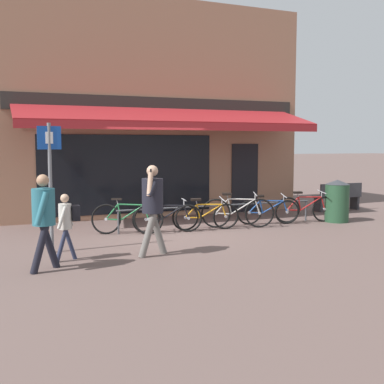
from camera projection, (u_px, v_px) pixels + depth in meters
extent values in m
plane|color=brown|center=(168.00, 232.00, 11.41)|extent=(160.00, 160.00, 0.00)
cube|color=#9E7056|center=(146.00, 112.00, 15.03)|extent=(8.97, 3.00, 6.20)
cube|color=black|center=(129.00, 174.00, 13.44)|extent=(4.93, 0.04, 2.20)
cube|color=black|center=(245.00, 178.00, 14.84)|extent=(0.90, 0.04, 2.10)
cube|color=#282623|center=(162.00, 105.00, 13.62)|extent=(8.52, 0.06, 0.44)
cube|color=maroon|center=(172.00, 115.00, 12.86)|extent=(8.07, 1.77, 0.50)
cube|color=maroon|center=(184.00, 126.00, 12.08)|extent=(8.07, 0.03, 0.20)
cylinder|color=#47494F|center=(220.00, 205.00, 12.11)|extent=(5.31, 0.04, 0.04)
cylinder|color=#47494F|center=(118.00, 222.00, 11.16)|extent=(0.04, 0.04, 0.55)
cylinder|color=#47494F|center=(306.00, 211.00, 13.12)|extent=(0.04, 0.04, 0.55)
torus|color=black|center=(149.00, 219.00, 11.18)|extent=(0.70, 0.40, 0.70)
cylinder|color=#9E9EA3|center=(149.00, 219.00, 11.18)|extent=(0.09, 0.09, 0.08)
torus|color=black|center=(106.00, 219.00, 11.19)|extent=(0.70, 0.40, 0.70)
cylinder|color=#9E9EA3|center=(106.00, 219.00, 11.19)|extent=(0.09, 0.09, 0.08)
cylinder|color=#23703D|center=(132.00, 212.00, 11.19)|extent=(0.54, 0.20, 0.37)
cylinder|color=#23703D|center=(131.00, 205.00, 11.20)|extent=(0.57, 0.27, 0.05)
cylinder|color=#23703D|center=(119.00, 212.00, 11.19)|extent=(0.10, 0.12, 0.37)
cylinder|color=#23703D|center=(114.00, 219.00, 11.19)|extent=(0.33, 0.17, 0.05)
cylinder|color=#23703D|center=(112.00, 212.00, 11.20)|extent=(0.30, 0.10, 0.36)
cylinder|color=#23703D|center=(146.00, 212.00, 11.18)|extent=(0.13, 0.13, 0.34)
cylinder|color=#9E9EA3|center=(117.00, 202.00, 11.20)|extent=(0.06, 0.06, 0.11)
cube|color=black|center=(117.00, 199.00, 11.21)|extent=(0.26, 0.19, 0.06)
cylinder|color=#9E9EA3|center=(144.00, 202.00, 11.19)|extent=(0.04, 0.05, 0.14)
cylinder|color=#9E9EA3|center=(144.00, 199.00, 11.20)|extent=(0.23, 0.49, 0.09)
torus|color=black|center=(189.00, 218.00, 11.46)|extent=(0.66, 0.17, 0.66)
cylinder|color=#9E9EA3|center=(189.00, 218.00, 11.46)|extent=(0.08, 0.07, 0.07)
torus|color=black|center=(146.00, 220.00, 11.26)|extent=(0.66, 0.17, 0.66)
cylinder|color=#9E9EA3|center=(146.00, 220.00, 11.26)|extent=(0.08, 0.07, 0.07)
cylinder|color=black|center=(173.00, 213.00, 11.37)|extent=(0.57, 0.13, 0.35)
cylinder|color=black|center=(171.00, 206.00, 11.35)|extent=(0.62, 0.15, 0.05)
cylinder|color=black|center=(159.00, 213.00, 11.31)|extent=(0.11, 0.06, 0.35)
cylinder|color=black|center=(153.00, 220.00, 11.29)|extent=(0.36, 0.10, 0.05)
cylinder|color=black|center=(152.00, 213.00, 11.27)|extent=(0.31, 0.09, 0.34)
cylinder|color=black|center=(186.00, 212.00, 11.44)|extent=(0.15, 0.06, 0.32)
cylinder|color=#9E9EA3|center=(157.00, 203.00, 11.28)|extent=(0.06, 0.03, 0.11)
cube|color=black|center=(156.00, 201.00, 11.27)|extent=(0.25, 0.14, 0.05)
cylinder|color=#9E9EA3|center=(184.00, 203.00, 11.41)|extent=(0.03, 0.03, 0.14)
cylinder|color=#9E9EA3|center=(184.00, 200.00, 11.40)|extent=(0.12, 0.52, 0.03)
torus|color=black|center=(226.00, 216.00, 11.78)|extent=(0.67, 0.25, 0.65)
cylinder|color=#9E9EA3|center=(226.00, 216.00, 11.78)|extent=(0.08, 0.08, 0.08)
torus|color=black|center=(185.00, 218.00, 11.59)|extent=(0.67, 0.25, 0.65)
cylinder|color=#9E9EA3|center=(185.00, 218.00, 11.59)|extent=(0.08, 0.08, 0.08)
cylinder|color=orange|center=(211.00, 211.00, 11.68)|extent=(0.55, 0.18, 0.35)
cylinder|color=orange|center=(210.00, 204.00, 11.63)|extent=(0.62, 0.15, 0.05)
cylinder|color=orange|center=(198.00, 211.00, 11.62)|extent=(0.12, 0.07, 0.34)
cylinder|color=orange|center=(193.00, 218.00, 11.62)|extent=(0.35, 0.10, 0.05)
cylinder|color=orange|center=(191.00, 211.00, 11.58)|extent=(0.30, 0.13, 0.34)
cylinder|color=orange|center=(224.00, 210.00, 11.74)|extent=(0.15, 0.05, 0.31)
cylinder|color=#9E9EA3|center=(196.00, 202.00, 11.56)|extent=(0.06, 0.03, 0.11)
cube|color=black|center=(196.00, 200.00, 11.54)|extent=(0.26, 0.15, 0.06)
cylinder|color=#9E9EA3|center=(222.00, 202.00, 11.68)|extent=(0.03, 0.05, 0.14)
cylinder|color=#9E9EA3|center=(222.00, 199.00, 11.66)|extent=(0.12, 0.51, 0.09)
torus|color=black|center=(259.00, 213.00, 12.02)|extent=(0.73, 0.36, 0.74)
cylinder|color=#9E9EA3|center=(259.00, 213.00, 12.02)|extent=(0.09, 0.09, 0.07)
torus|color=black|center=(216.00, 213.00, 11.99)|extent=(0.73, 0.36, 0.74)
cylinder|color=#9E9EA3|center=(216.00, 213.00, 11.99)|extent=(0.09, 0.09, 0.07)
cylinder|color=#BCB7B2|center=(243.00, 207.00, 11.98)|extent=(0.57, 0.27, 0.40)
cylinder|color=#BCB7B2|center=(242.00, 199.00, 11.94)|extent=(0.64, 0.27, 0.05)
cylinder|color=#BCB7B2|center=(230.00, 206.00, 11.97)|extent=(0.12, 0.04, 0.39)
cylinder|color=#BCB7B2|center=(224.00, 214.00, 12.00)|extent=(0.37, 0.16, 0.05)
cylinder|color=#BCB7B2|center=(222.00, 206.00, 11.96)|extent=(0.31, 0.18, 0.39)
cylinder|color=#BCB7B2|center=(257.00, 206.00, 11.99)|extent=(0.16, 0.05, 0.36)
cylinder|color=#9E9EA3|center=(228.00, 197.00, 11.92)|extent=(0.06, 0.03, 0.11)
cube|color=black|center=(227.00, 194.00, 11.91)|extent=(0.26, 0.18, 0.06)
cylinder|color=#9E9EA3|center=(255.00, 197.00, 11.94)|extent=(0.04, 0.04, 0.14)
cylinder|color=#9E9EA3|center=(255.00, 194.00, 11.93)|extent=(0.20, 0.50, 0.07)
torus|color=black|center=(287.00, 212.00, 12.56)|extent=(0.66, 0.30, 0.65)
cylinder|color=#9E9EA3|center=(287.00, 212.00, 12.56)|extent=(0.09, 0.08, 0.08)
torus|color=black|center=(249.00, 213.00, 12.46)|extent=(0.66, 0.30, 0.65)
cylinder|color=#9E9EA3|center=(249.00, 213.00, 12.46)|extent=(0.09, 0.08, 0.08)
cylinder|color=#1E4793|center=(273.00, 207.00, 12.49)|extent=(0.54, 0.23, 0.35)
cylinder|color=#1E4793|center=(272.00, 201.00, 12.45)|extent=(0.61, 0.21, 0.05)
cylinder|color=#1E4793|center=(261.00, 207.00, 12.46)|extent=(0.12, 0.06, 0.34)
cylinder|color=#1E4793|center=(256.00, 213.00, 12.48)|extent=(0.35, 0.13, 0.05)
cylinder|color=#1E4793|center=(255.00, 207.00, 12.44)|extent=(0.29, 0.16, 0.34)
cylinder|color=#1E4793|center=(285.00, 206.00, 12.52)|extent=(0.15, 0.04, 0.31)
cylinder|color=#9E9EA3|center=(260.00, 199.00, 12.40)|extent=(0.06, 0.03, 0.11)
cube|color=black|center=(259.00, 196.00, 12.39)|extent=(0.26, 0.17, 0.06)
cylinder|color=#9E9EA3|center=(284.00, 198.00, 12.47)|extent=(0.04, 0.05, 0.14)
cylinder|color=#9E9EA3|center=(284.00, 196.00, 12.45)|extent=(0.17, 0.50, 0.09)
torus|color=black|center=(325.00, 209.00, 12.94)|extent=(0.71, 0.25, 0.71)
cylinder|color=#9E9EA3|center=(325.00, 209.00, 12.94)|extent=(0.08, 0.08, 0.08)
torus|color=black|center=(287.00, 210.00, 12.74)|extent=(0.71, 0.25, 0.71)
cylinder|color=#9E9EA3|center=(287.00, 210.00, 12.74)|extent=(0.08, 0.08, 0.08)
cylinder|color=#B21E1E|center=(311.00, 204.00, 12.83)|extent=(0.58, 0.18, 0.38)
cylinder|color=#B21E1E|center=(310.00, 197.00, 12.79)|extent=(0.65, 0.16, 0.05)
cylinder|color=#B21E1E|center=(299.00, 204.00, 12.77)|extent=(0.12, 0.06, 0.37)
cylinder|color=#B21E1E|center=(294.00, 210.00, 12.78)|extent=(0.37, 0.11, 0.05)
cylinder|color=#B21E1E|center=(293.00, 203.00, 12.73)|extent=(0.31, 0.13, 0.37)
cylinder|color=#B21E1E|center=(323.00, 203.00, 12.89)|extent=(0.15, 0.04, 0.34)
cylinder|color=#9E9EA3|center=(298.00, 195.00, 12.72)|extent=(0.06, 0.03, 0.11)
cube|color=black|center=(298.00, 193.00, 12.70)|extent=(0.26, 0.15, 0.06)
cylinder|color=#9E9EA3|center=(322.00, 194.00, 12.84)|extent=(0.03, 0.04, 0.14)
cylinder|color=#9E9EA3|center=(322.00, 192.00, 12.83)|extent=(0.13, 0.51, 0.07)
cylinder|color=slate|center=(148.00, 236.00, 8.87)|extent=(0.37, 0.16, 0.85)
cylinder|color=slate|center=(158.00, 233.00, 9.14)|extent=(0.37, 0.16, 0.85)
cylinder|color=black|center=(153.00, 196.00, 8.93)|extent=(0.43, 0.43, 0.64)
sphere|color=tan|center=(152.00, 171.00, 8.89)|extent=(0.21, 0.21, 0.21)
cylinder|color=black|center=(155.00, 194.00, 9.18)|extent=(0.31, 0.16, 0.58)
cylinder|color=black|center=(152.00, 189.00, 8.68)|extent=(0.25, 0.20, 0.30)
cylinder|color=tan|center=(150.00, 184.00, 8.67)|extent=(0.19, 0.22, 0.44)
cube|color=black|center=(151.00, 173.00, 8.70)|extent=(0.03, 0.07, 0.14)
cylinder|color=#282D47|center=(61.00, 246.00, 8.52)|extent=(0.24, 0.08, 0.60)
cylinder|color=#282D47|center=(70.00, 244.00, 8.70)|extent=(0.24, 0.08, 0.60)
cylinder|color=beige|center=(65.00, 216.00, 8.56)|extent=(0.23, 0.23, 0.46)
sphere|color=tan|center=(65.00, 198.00, 8.53)|extent=(0.15, 0.15, 0.15)
cylinder|color=beige|center=(68.00, 215.00, 8.71)|extent=(0.20, 0.10, 0.40)
cylinder|color=beige|center=(62.00, 218.00, 8.42)|extent=(0.20, 0.10, 0.40)
cube|color=black|center=(76.00, 213.00, 8.62)|extent=(0.14, 0.20, 0.27)
cylinder|color=black|center=(40.00, 250.00, 7.78)|extent=(0.35, 0.18, 0.80)
cylinder|color=black|center=(50.00, 246.00, 8.07)|extent=(0.35, 0.18, 0.80)
cylinder|color=#286675|center=(44.00, 207.00, 7.86)|extent=(0.43, 0.43, 0.60)
sphere|color=#A87A5B|center=(43.00, 180.00, 7.82)|extent=(0.20, 0.20, 0.20)
cylinder|color=#286675|center=(45.00, 205.00, 8.09)|extent=(0.29, 0.22, 0.54)
cylinder|color=#286675|center=(42.00, 209.00, 7.63)|extent=(0.29, 0.22, 0.54)
cylinder|color=#23472D|center=(337.00, 203.00, 12.95)|extent=(0.63, 0.63, 1.01)
cone|color=#33353A|center=(338.00, 182.00, 12.90)|extent=(0.65, 0.65, 0.13)
cylinder|color=slate|center=(51.00, 188.00, 9.18)|extent=(0.07, 0.07, 2.49)
cube|color=#14429E|center=(49.00, 138.00, 9.08)|extent=(0.44, 0.02, 0.44)
cube|color=white|center=(49.00, 138.00, 9.07)|extent=(0.14, 0.01, 0.22)
cube|color=#38383D|center=(337.00, 196.00, 15.20)|extent=(1.61, 0.48, 0.06)
cube|color=#38383D|center=(341.00, 190.00, 15.00)|extent=(1.60, 0.09, 0.40)
cube|color=#38383D|center=(318.00, 204.00, 14.93)|extent=(0.09, 0.35, 0.45)
cube|color=#38383D|center=(355.00, 202.00, 15.50)|extent=(0.09, 0.35, 0.45)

